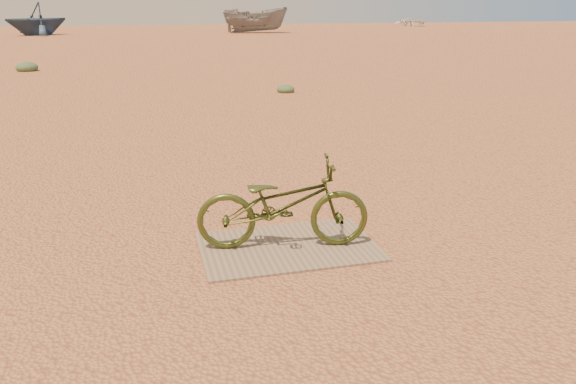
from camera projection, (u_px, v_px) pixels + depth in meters
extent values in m
plane|color=#B8734C|center=(251.00, 263.00, 4.97)|extent=(120.00, 120.00, 0.00)
cube|color=#826A57|center=(288.00, 247.00, 5.28)|extent=(1.64, 1.07, 0.02)
imported|color=#3A451B|center=(283.00, 204.00, 5.14)|extent=(1.65, 0.82, 0.83)
imported|color=navy|center=(36.00, 19.00, 40.32)|extent=(5.71, 5.53, 2.30)
imported|color=slate|center=(255.00, 20.00, 43.66)|extent=(5.28, 2.93, 1.93)
imported|color=white|center=(414.00, 21.00, 57.68)|extent=(3.15, 4.31, 0.87)
ellipsoid|color=#4C6343|center=(286.00, 92.00, 14.55)|extent=(0.46, 0.46, 0.25)
ellipsoid|color=#4C6343|center=(27.00, 71.00, 19.14)|extent=(0.72, 0.72, 0.40)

